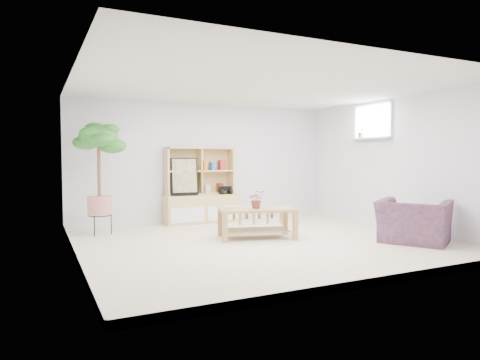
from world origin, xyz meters
name	(u,v)px	position (x,y,z in m)	size (l,w,h in m)	color
floor	(264,242)	(0.00, 0.00, 0.00)	(5.50, 5.00, 0.01)	beige
ceiling	(265,86)	(0.00, 0.00, 2.40)	(5.50, 5.00, 0.01)	silver
walls	(264,165)	(0.00, 0.00, 1.20)	(5.51, 5.01, 2.40)	silver
baseboard	(264,239)	(0.00, 0.00, 0.05)	(5.50, 5.00, 0.10)	white
window	(373,122)	(2.73, 0.60, 2.00)	(0.10, 0.98, 0.68)	white
window_sill	(370,138)	(2.67, 0.60, 1.68)	(0.14, 1.00, 0.04)	white
storage_unit	(202,185)	(-0.19, 2.24, 0.76)	(1.51, 0.51, 1.51)	tan
poster	(184,177)	(-0.56, 2.20, 0.94)	(0.53, 0.12, 0.74)	yellow
toy_truck	(225,190)	(0.28, 2.14, 0.66)	(0.34, 0.23, 0.18)	black
coffee_table	(257,223)	(0.04, 0.33, 0.25)	(1.20, 0.66, 0.49)	#AE7F42
table_plant	(257,199)	(0.03, 0.31, 0.64)	(0.26, 0.23, 0.29)	#165323
floor_tree	(99,178)	(-2.21, 1.75, 0.96)	(0.71, 0.71, 1.92)	#29722D
armchair	(414,218)	(2.05, -1.05, 0.38)	(1.02, 0.89, 0.75)	navy
sill_plant	(361,132)	(2.67, 0.87, 1.81)	(0.12, 0.10, 0.22)	#29722D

